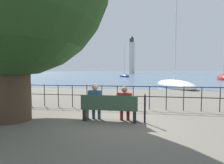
{
  "coord_description": "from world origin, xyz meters",
  "views": [
    {
      "loc": [
        1.03,
        -5.79,
        1.7
      ],
      "look_at": [
        0.0,
        0.5,
        1.3
      ],
      "focal_mm": 28.0,
      "sensor_mm": 36.0,
      "label": 1
    }
  ],
  "objects_px": {
    "seated_person_right": "(124,102)",
    "sailboat_3": "(223,78)",
    "sailboat_1": "(124,76)",
    "park_bench": "(109,109)",
    "sailboat_0": "(175,85)",
    "closed_umbrella": "(145,106)",
    "seated_person_left": "(95,100)",
    "harbor_lighthouse": "(132,56)"
  },
  "relations": [
    {
      "from": "seated_person_right",
      "to": "park_bench",
      "type": "bearing_deg",
      "value": -171.3
    },
    {
      "from": "sailboat_0",
      "to": "harbor_lighthouse",
      "type": "bearing_deg",
      "value": 80.32
    },
    {
      "from": "sailboat_1",
      "to": "sailboat_0",
      "type": "bearing_deg",
      "value": -99.56
    },
    {
      "from": "seated_person_right",
      "to": "closed_umbrella",
      "type": "height_order",
      "value": "seated_person_right"
    },
    {
      "from": "park_bench",
      "to": "harbor_lighthouse",
      "type": "xyz_separation_m",
      "value": [
        -5.22,
        116.73,
        11.7
      ]
    },
    {
      "from": "seated_person_left",
      "to": "closed_umbrella",
      "type": "bearing_deg",
      "value": -2.12
    },
    {
      "from": "sailboat_3",
      "to": "park_bench",
      "type": "bearing_deg",
      "value": -107.34
    },
    {
      "from": "seated_person_left",
      "to": "seated_person_right",
      "type": "distance_m",
      "value": 1.01
    },
    {
      "from": "seated_person_right",
      "to": "closed_umbrella",
      "type": "xyz_separation_m",
      "value": [
        0.67,
        -0.06,
        -0.11
      ]
    },
    {
      "from": "closed_umbrella",
      "to": "sailboat_3",
      "type": "bearing_deg",
      "value": 63.24
    },
    {
      "from": "seated_person_right",
      "to": "sailboat_3",
      "type": "relative_size",
      "value": 0.11
    },
    {
      "from": "harbor_lighthouse",
      "to": "seated_person_left",
      "type": "bearing_deg",
      "value": -87.69
    },
    {
      "from": "park_bench",
      "to": "closed_umbrella",
      "type": "distance_m",
      "value": 1.19
    },
    {
      "from": "seated_person_left",
      "to": "seated_person_right",
      "type": "relative_size",
      "value": 1.07
    },
    {
      "from": "sailboat_0",
      "to": "seated_person_right",
      "type": "bearing_deg",
      "value": -122.14
    },
    {
      "from": "seated_person_right",
      "to": "sailboat_1",
      "type": "xyz_separation_m",
      "value": [
        -4.11,
        44.67,
        -0.35
      ]
    },
    {
      "from": "sailboat_1",
      "to": "seated_person_right",
      "type": "bearing_deg",
      "value": -108.81
    },
    {
      "from": "seated_person_right",
      "to": "sailboat_0",
      "type": "distance_m",
      "value": 13.78
    },
    {
      "from": "park_bench",
      "to": "closed_umbrella",
      "type": "bearing_deg",
      "value": 0.62
    },
    {
      "from": "sailboat_3",
      "to": "harbor_lighthouse",
      "type": "bearing_deg",
      "value": 115.6
    },
    {
      "from": "park_bench",
      "to": "sailboat_0",
      "type": "xyz_separation_m",
      "value": [
        4.55,
        13.24,
        -0.15
      ]
    },
    {
      "from": "seated_person_right",
      "to": "sailboat_3",
      "type": "distance_m",
      "value": 35.12
    },
    {
      "from": "sailboat_3",
      "to": "sailboat_0",
      "type": "bearing_deg",
      "value": -113.45
    },
    {
      "from": "seated_person_left",
      "to": "sailboat_3",
      "type": "relative_size",
      "value": 0.11
    },
    {
      "from": "closed_umbrella",
      "to": "sailboat_1",
      "type": "xyz_separation_m",
      "value": [
        -4.79,
        44.73,
        -0.24
      ]
    },
    {
      "from": "closed_umbrella",
      "to": "sailboat_0",
      "type": "height_order",
      "value": "sailboat_0"
    },
    {
      "from": "seated_person_left",
      "to": "sailboat_3",
      "type": "bearing_deg",
      "value": 60.77
    },
    {
      "from": "seated_person_right",
      "to": "harbor_lighthouse",
      "type": "distance_m",
      "value": 117.35
    },
    {
      "from": "park_bench",
      "to": "seated_person_right",
      "type": "distance_m",
      "value": 0.56
    },
    {
      "from": "closed_umbrella",
      "to": "sailboat_3",
      "type": "distance_m",
      "value": 34.87
    },
    {
      "from": "seated_person_left",
      "to": "sailboat_1",
      "type": "bearing_deg",
      "value": 93.97
    },
    {
      "from": "sailboat_0",
      "to": "sailboat_3",
      "type": "height_order",
      "value": "sailboat_0"
    },
    {
      "from": "seated_person_left",
      "to": "harbor_lighthouse",
      "type": "xyz_separation_m",
      "value": [
        -4.71,
        116.65,
        11.43
      ]
    },
    {
      "from": "seated_person_left",
      "to": "closed_umbrella",
      "type": "relative_size",
      "value": 1.31
    },
    {
      "from": "sailboat_0",
      "to": "harbor_lighthouse",
      "type": "xyz_separation_m",
      "value": [
        -9.76,
        103.49,
        11.85
      ]
    },
    {
      "from": "seated_person_right",
      "to": "sailboat_1",
      "type": "distance_m",
      "value": 44.86
    },
    {
      "from": "seated_person_right",
      "to": "sailboat_1",
      "type": "height_order",
      "value": "sailboat_1"
    },
    {
      "from": "sailboat_3",
      "to": "harbor_lighthouse",
      "type": "xyz_separation_m",
      "value": [
        -22.1,
        85.58,
        11.75
      ]
    },
    {
      "from": "park_bench",
      "to": "seated_person_left",
      "type": "distance_m",
      "value": 0.58
    },
    {
      "from": "sailboat_1",
      "to": "sailboat_3",
      "type": "xyz_separation_m",
      "value": [
        20.49,
        -13.6,
        0.08
      ]
    },
    {
      "from": "closed_umbrella",
      "to": "sailboat_0",
      "type": "xyz_separation_m",
      "value": [
        3.37,
        13.23,
        -0.26
      ]
    },
    {
      "from": "park_bench",
      "to": "seated_person_right",
      "type": "relative_size",
      "value": 1.6
    }
  ]
}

